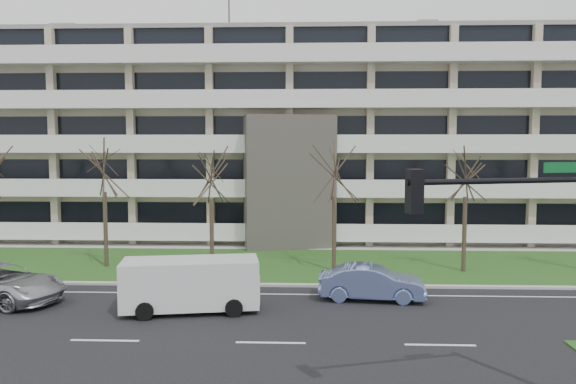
{
  "coord_description": "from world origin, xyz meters",
  "views": [
    {
      "loc": [
        1.37,
        -19.43,
        7.07
      ],
      "look_at": [
        0.24,
        10.0,
        4.55
      ],
      "focal_mm": 35.0,
      "sensor_mm": 36.0,
      "label": 1
    }
  ],
  "objects_px": {
    "white_van": "(192,280)",
    "blue_sedan": "(372,283)",
    "traffic_signal": "(537,254)",
    "silver_pickup": "(0,283)"
  },
  "relations": [
    {
      "from": "white_van",
      "to": "blue_sedan",
      "type": "bearing_deg",
      "value": 5.1
    },
    {
      "from": "traffic_signal",
      "to": "blue_sedan",
      "type": "bearing_deg",
      "value": 89.44
    },
    {
      "from": "blue_sedan",
      "to": "traffic_signal",
      "type": "height_order",
      "value": "traffic_signal"
    },
    {
      "from": "silver_pickup",
      "to": "white_van",
      "type": "xyz_separation_m",
      "value": [
        8.93,
        -1.03,
        0.48
      ]
    },
    {
      "from": "white_van",
      "to": "traffic_signal",
      "type": "distance_m",
      "value": 14.2
    },
    {
      "from": "silver_pickup",
      "to": "white_van",
      "type": "bearing_deg",
      "value": -79.39
    },
    {
      "from": "silver_pickup",
      "to": "blue_sedan",
      "type": "relative_size",
      "value": 1.27
    },
    {
      "from": "silver_pickup",
      "to": "white_van",
      "type": "relative_size",
      "value": 1.02
    },
    {
      "from": "silver_pickup",
      "to": "traffic_signal",
      "type": "bearing_deg",
      "value": -99.32
    },
    {
      "from": "blue_sedan",
      "to": "traffic_signal",
      "type": "relative_size",
      "value": 0.72
    }
  ]
}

